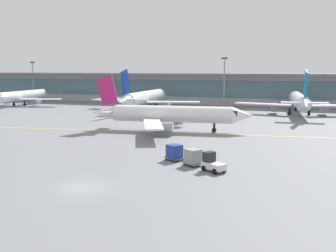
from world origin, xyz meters
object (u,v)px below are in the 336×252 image
object	(u,v)px
gate_airplane_2	(299,101)
cargo_dolly_trailing	(174,152)
baggage_tug	(212,163)
cargo_dolly_lead	(193,157)
gate_airplane_1	(145,98)
apron_light_mast_0	(33,79)
apron_light_mast_1	(224,80)
gate_airplane_0	(22,96)
taxiing_regional_jet	(170,115)

from	to	relation	value
gate_airplane_2	cargo_dolly_trailing	bearing A→B (deg)	160.70
baggage_tug	cargo_dolly_lead	size ratio (longest dim) A/B	1.11
gate_airplane_1	apron_light_mast_0	distance (m)	51.33
apron_light_mast_1	gate_airplane_1	bearing A→B (deg)	-139.98
baggage_tug	apron_light_mast_1	world-z (taller)	apron_light_mast_1
apron_light_mast_0	apron_light_mast_1	size ratio (longest dim) A/B	0.94
gate_airplane_0	gate_airplane_1	world-z (taller)	gate_airplane_1
gate_airplane_0	cargo_dolly_trailing	size ratio (longest dim) A/B	10.95
gate_airplane_0	taxiing_regional_jet	distance (m)	66.13
taxiing_regional_jet	baggage_tug	size ratio (longest dim) A/B	10.16
gate_airplane_1	gate_airplane_2	xyz separation A→B (m)	(39.41, 2.00, -0.00)
taxiing_regional_jet	gate_airplane_0	bearing A→B (deg)	143.64
taxiing_regional_jet	gate_airplane_1	bearing A→B (deg)	111.66
gate_airplane_1	baggage_tug	xyz separation A→B (m)	(30.62, -57.80, -2.40)
gate_airplane_1	taxiing_regional_jet	distance (m)	36.81
gate_airplane_0	apron_light_mast_1	xyz separation A→B (m)	(58.51, 15.31, 4.94)
cargo_dolly_lead	cargo_dolly_trailing	bearing A→B (deg)	-180.00
baggage_tug	gate_airplane_1	bearing A→B (deg)	151.93
gate_airplane_0	baggage_tug	size ratio (longest dim) A/B	9.82
cargo_dolly_trailing	gate_airplane_1	bearing A→B (deg)	148.92
gate_airplane_1	baggage_tug	bearing A→B (deg)	-152.60
taxiing_regional_jet	apron_light_mast_0	distance (m)	82.41
taxiing_regional_jet	cargo_dolly_lead	bearing A→B (deg)	-73.06
baggage_tug	cargo_dolly_lead	bearing A→B (deg)	180.00
taxiing_regional_jet	baggage_tug	world-z (taller)	taxiing_regional_jet
cargo_dolly_lead	cargo_dolly_trailing	size ratio (longest dim) A/B	1.00
gate_airplane_1	gate_airplane_0	bearing A→B (deg)	89.12
baggage_tug	apron_light_mast_0	xyz separation A→B (m)	(-78.86, 74.88, 6.47)
taxiing_regional_jet	cargo_dolly_trailing	world-z (taller)	taxiing_regional_jet
gate_airplane_2	cargo_dolly_lead	bearing A→B (deg)	163.84
gate_airplane_0	cargo_dolly_lead	distance (m)	88.22
gate_airplane_0	baggage_tug	distance (m)	91.43
apron_light_mast_0	gate_airplane_0	bearing A→B (deg)	-63.87
apron_light_mast_1	baggage_tug	bearing A→B (deg)	-80.64
gate_airplane_0	apron_light_mast_0	xyz separation A→B (m)	(-8.25, 16.83, 4.49)
gate_airplane_0	apron_light_mast_1	distance (m)	60.68
gate_airplane_2	taxiing_regional_jet	distance (m)	40.73
cargo_dolly_lead	apron_light_mast_0	bearing A→B (deg)	170.21
cargo_dolly_trailing	apron_light_mast_0	bearing A→B (deg)	169.88
gate_airplane_1	cargo_dolly_lead	xyz separation A→B (m)	(27.96, -56.00, -2.24)
gate_airplane_2	apron_light_mast_0	distance (m)	89.02
gate_airplane_2	cargo_dolly_lead	xyz separation A→B (m)	(-11.45, -58.00, -2.24)
baggage_tug	apron_light_mast_1	xyz separation A→B (m)	(-12.09, 73.36, 6.92)
apron_light_mast_1	gate_airplane_0	bearing A→B (deg)	-165.33
baggage_tug	cargo_dolly_lead	xyz separation A→B (m)	(-2.67, 1.80, 0.16)
gate_airplane_0	gate_airplane_2	distance (m)	79.41
gate_airplane_2	gate_airplane_0	bearing A→B (deg)	86.27
apron_light_mast_0	cargo_dolly_lead	bearing A→B (deg)	-43.81
taxiing_regional_jet	cargo_dolly_trailing	size ratio (longest dim) A/B	11.33
gate_airplane_0	cargo_dolly_lead	world-z (taller)	gate_airplane_0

